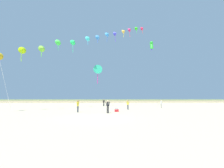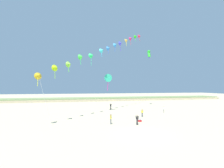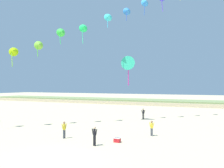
{
  "view_description": "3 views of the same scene",
  "coord_description": "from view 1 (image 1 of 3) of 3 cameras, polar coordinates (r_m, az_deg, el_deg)",
  "views": [
    {
      "loc": [
        1.09,
        -14.74,
        1.95
      ],
      "look_at": [
        1.85,
        11.06,
        4.33
      ],
      "focal_mm": 24.0,
      "sensor_mm": 36.0,
      "label": 1
    },
    {
      "loc": [
        -7.71,
        -18.19,
        6.05
      ],
      "look_at": [
        -1.54,
        11.48,
        6.66
      ],
      "focal_mm": 24.0,
      "sensor_mm": 36.0,
      "label": 2
    },
    {
      "loc": [
        10.86,
        -13.13,
        5.14
      ],
      "look_at": [
        0.26,
        9.92,
        5.28
      ],
      "focal_mm": 38.0,
      "sensor_mm": 36.0,
      "label": 3
    }
  ],
  "objects": [
    {
      "name": "large_kite_mid_trail",
      "position": [
        44.53,
        14.81,
        14.0
      ],
      "size": [
        0.96,
        1.52,
        2.64
      ],
      "color": "green"
    },
    {
      "name": "large_kite_low_lead",
      "position": [
        33.97,
        -5.46,
        5.5
      ],
      "size": [
        2.06,
        0.97,
        4.19
      ],
      "color": "#31CB9D"
    },
    {
      "name": "person_near_right",
      "position": [
        19.25,
        -1.61,
        -8.23
      ],
      "size": [
        0.58,
        0.23,
        1.66
      ],
      "color": "black",
      "rests_on": "ground"
    },
    {
      "name": "person_near_left",
      "position": [
        20.91,
        -12.87,
        -7.88
      ],
      "size": [
        0.3,
        0.56,
        1.65
      ],
      "color": "#474C56",
      "rests_on": "ground"
    },
    {
      "name": "person_mid_center",
      "position": [
        25.35,
        6.06,
        -7.62
      ],
      "size": [
        0.55,
        0.21,
        1.56
      ],
      "color": "#474C56",
      "rests_on": "ground"
    },
    {
      "name": "ground_plane",
      "position": [
        14.91,
        -6.02,
        -12.76
      ],
      "size": [
        240.0,
        240.0,
        0.0
      ],
      "primitive_type": "plane",
      "color": "beige"
    },
    {
      "name": "person_far_right",
      "position": [
        30.28,
        18.21,
        -7.0
      ],
      "size": [
        0.21,
        0.55,
        1.56
      ],
      "color": "gray",
      "rests_on": "ground"
    },
    {
      "name": "kite_banner_string",
      "position": [
        35.33,
        -5.33,
        17.67
      ],
      "size": [
        27.15,
        25.3,
        24.08
      ],
      "color": "gold"
    },
    {
      "name": "beach_cooler",
      "position": [
        21.3,
        1.77,
        -9.95
      ],
      "size": [
        0.58,
        0.41,
        0.46
      ],
      "color": "red",
      "rests_on": "ground"
    },
    {
      "name": "person_far_left",
      "position": [
        36.19,
        -3.16,
        -6.88
      ],
      "size": [
        0.57,
        0.22,
        1.62
      ],
      "color": "black",
      "rests_on": "ground"
    },
    {
      "name": "dune_ridge",
      "position": [
        64.57,
        -2.68,
        -6.46
      ],
      "size": [
        120.0,
        11.18,
        1.23
      ],
      "color": "#BFAE8B",
      "rests_on": "ground"
    }
  ]
}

